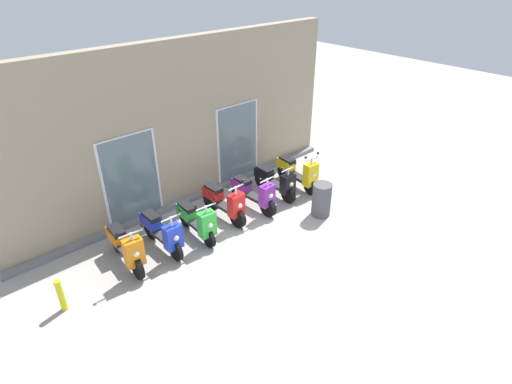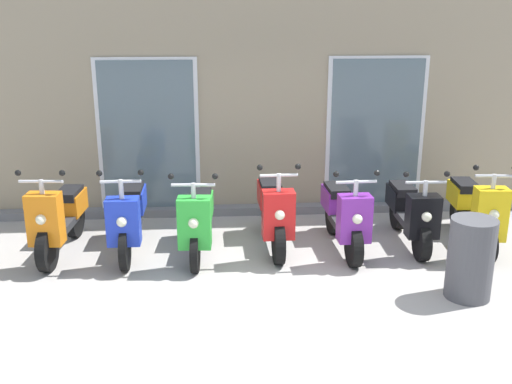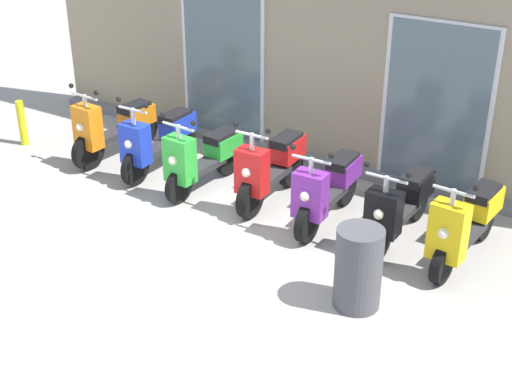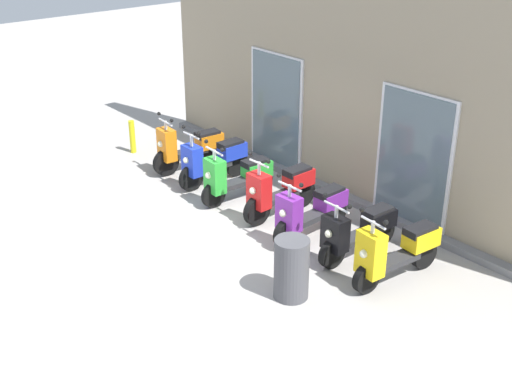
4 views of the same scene
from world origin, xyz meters
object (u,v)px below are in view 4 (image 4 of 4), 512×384
scooter_blue (213,159)px  scooter_green (237,176)px  scooter_red (280,190)px  scooter_orange (189,147)px  curb_bollard (132,137)px  scooter_black (358,231)px  trash_bin (291,269)px  scooter_purple (311,211)px  scooter_yellow (396,251)px

scooter_blue → scooter_green: size_ratio=1.04×
scooter_blue → scooter_red: (1.81, 0.05, -0.01)m
scooter_orange → curb_bollard: scooter_orange is taller
scooter_orange → scooter_black: size_ratio=1.05×
scooter_orange → scooter_red: size_ratio=1.04×
scooter_blue → scooter_red: size_ratio=1.00×
scooter_blue → scooter_green: 0.86m
trash_bin → curb_bollard: bearing=169.8°
scooter_orange → scooter_purple: size_ratio=1.02×
scooter_red → curb_bollard: (-4.19, -0.41, -0.13)m
scooter_red → trash_bin: size_ratio=1.78×
scooter_black → scooter_yellow: bearing=-8.0°
scooter_red → scooter_purple: size_ratio=0.99×
scooter_green → scooter_black: scooter_green is taller
scooter_blue → scooter_black: scooter_blue is taller
scooter_black → trash_bin: 1.53m
scooter_black → scooter_orange: bearing=-179.7°
scooter_yellow → trash_bin: scooter_yellow is taller
scooter_red → curb_bollard: bearing=-174.5°
scooter_green → scooter_orange: bearing=174.7°
scooter_orange → scooter_purple: (3.54, -0.10, -0.01)m
scooter_yellow → scooter_red: bearing=177.6°
scooter_green → scooter_red: size_ratio=0.96×
scooter_purple → curb_bollard: size_ratio=2.27×
scooter_orange → curb_bollard: 1.58m
scooter_orange → scooter_red: (2.67, 0.02, 0.01)m
scooter_purple → scooter_black: bearing=7.8°
scooter_yellow → scooter_black: bearing=172.0°
scooter_blue → curb_bollard: 2.41m
scooter_red → trash_bin: (1.94, -1.51, -0.04)m
scooter_black → trash_bin: bearing=-83.8°
scooter_green → scooter_yellow: (3.53, 0.07, 0.01)m
scooter_green → scooter_purple: bearing=1.8°
scooter_purple → scooter_black: size_ratio=1.02×
trash_bin → scooter_green: bearing=155.2°
scooter_blue → scooter_black: bearing=0.9°
scooter_blue → curb_bollard: size_ratio=2.24×
scooter_purple → scooter_orange: bearing=178.4°
scooter_blue → scooter_purple: 2.69m
scooter_black → curb_bollard: size_ratio=2.21×
scooter_blue → scooter_green: scooter_blue is taller
scooter_blue → scooter_red: 1.81m
scooter_orange → scooter_green: size_ratio=1.08×
scooter_blue → scooter_yellow: bearing=-0.7°
scooter_green → curb_bollard: (-3.24, -0.23, -0.12)m
curb_bollard → trash_bin: bearing=-10.2°
scooter_purple → scooter_red: bearing=172.4°
scooter_red → curb_bollard: scooter_red is taller
scooter_black → curb_bollard: (-5.97, -0.41, -0.08)m
scooter_yellow → curb_bollard: scooter_yellow is taller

